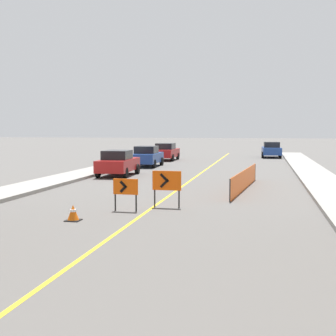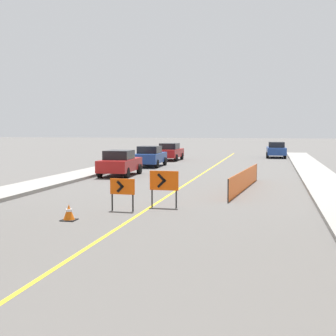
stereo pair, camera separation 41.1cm
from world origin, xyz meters
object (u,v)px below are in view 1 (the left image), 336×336
object	(u,v)px
arrow_barricade_secondary	(167,182)
parked_car_curb_mid	(147,156)
parked_car_curb_far	(166,152)
traffic_cone_fourth	(73,213)
parked_car_opposite_side	(271,150)
parked_car_curb_near	(118,163)
arrow_barricade_primary	(126,188)

from	to	relation	value
arrow_barricade_secondary	parked_car_curb_mid	distance (m)	18.87
arrow_barricade_secondary	parked_car_curb_far	bearing A→B (deg)	103.29
traffic_cone_fourth	parked_car_opposite_side	size ratio (longest dim) A/B	0.12
parked_car_opposite_side	parked_car_curb_near	bearing A→B (deg)	-117.27
parked_car_curb_far	parked_car_curb_mid	bearing A→B (deg)	-89.44
arrow_barricade_secondary	arrow_barricade_primary	bearing A→B (deg)	-139.12
parked_car_curb_mid	parked_car_opposite_side	xyz separation A→B (m)	(9.60, 13.48, 0.00)
parked_car_curb_mid	arrow_barricade_primary	bearing A→B (deg)	-79.47
parked_car_curb_near	arrow_barricade_secondary	bearing A→B (deg)	-66.12
parked_car_curb_far	arrow_barricade_secondary	bearing A→B (deg)	-77.69
arrow_barricade_secondary	parked_car_curb_near	distance (m)	12.10
arrow_barricade_secondary	parked_car_curb_far	world-z (taller)	parked_car_curb_far
parked_car_opposite_side	parked_car_curb_mid	bearing A→B (deg)	-127.80
parked_car_curb_mid	parked_car_curb_far	world-z (taller)	same
traffic_cone_fourth	arrow_barricade_primary	distance (m)	2.37
parked_car_curb_mid	arrow_barricade_secondary	bearing A→B (deg)	-75.02
parked_car_curb_far	parked_car_opposite_side	size ratio (longest dim) A/B	0.99
traffic_cone_fourth	parked_car_curb_far	bearing A→B (deg)	95.85
arrow_barricade_primary	parked_car_curb_mid	world-z (taller)	parked_car_curb_mid
traffic_cone_fourth	parked_car_curb_near	size ratio (longest dim) A/B	0.12
traffic_cone_fourth	parked_car_opposite_side	distance (m)	35.30
parked_car_opposite_side	parked_car_curb_far	bearing A→B (deg)	-149.27
arrow_barricade_secondary	parked_car_curb_near	bearing A→B (deg)	117.58
traffic_cone_fourth	parked_car_curb_mid	xyz separation A→B (m)	(-2.89, 21.17, 0.55)
parked_car_curb_near	parked_car_curb_mid	distance (m)	7.25
traffic_cone_fourth	parked_car_curb_near	bearing A→B (deg)	101.86
traffic_cone_fourth	parked_car_curb_far	size ratio (longest dim) A/B	0.12
arrow_barricade_secondary	parked_car_opposite_side	xyz separation A→B (m)	(4.30, 31.59, -0.15)
parked_car_curb_near	traffic_cone_fourth	bearing A→B (deg)	-80.39
parked_car_curb_near	parked_car_curb_far	size ratio (longest dim) A/B	1.01
arrow_barricade_primary	parked_car_curb_far	world-z (taller)	parked_car_curb_far
parked_car_curb_near	parked_car_curb_mid	xyz separation A→B (m)	(0.03, 7.25, 0.00)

